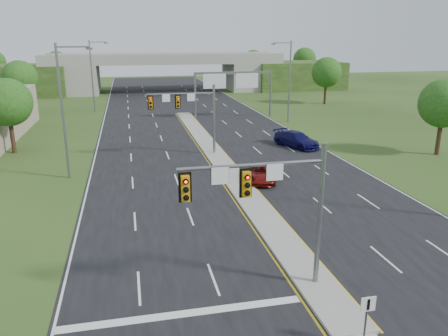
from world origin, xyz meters
TOP-DOWN VIEW (x-y plane):
  - ground at (0.00, 0.00)m, footprint 240.00×240.00m
  - road at (0.00, 35.00)m, footprint 24.00×160.00m
  - median at (0.00, 23.00)m, footprint 2.00×54.00m
  - median_nose at (0.00, -4.00)m, footprint 2.00×2.00m
  - lane_markings at (-0.60, 28.91)m, footprint 23.72×160.00m
  - signal_mast_near at (-2.26, -0.07)m, footprint 6.62×0.60m
  - signal_mast_far at (-2.26, 24.93)m, footprint 6.62×0.60m
  - keep_right_sign at (0.00, -4.53)m, footprint 0.60×0.13m
  - sign_gantry at (6.68, 44.92)m, footprint 11.58×0.44m
  - overpass at (0.00, 80.00)m, footprint 80.00×14.00m
  - lightpole_l_mid at (-13.30, 20.00)m, footprint 2.85×0.25m
  - lightpole_l_far at (-13.30, 55.00)m, footprint 2.85×0.25m
  - lightpole_r_far at (13.30, 40.00)m, footprint 2.85×0.25m
  - tree_l_near at (-20.00, 30.00)m, footprint 4.80×4.80m
  - tree_l_mid at (-24.00, 55.00)m, footprint 5.20×5.20m
  - tree_r_near at (22.00, 20.00)m, footprint 4.80×4.80m
  - tree_r_mid at (26.00, 55.00)m, footprint 5.20×5.20m
  - tree_back_b at (-24.00, 94.00)m, footprint 5.60×5.60m
  - tree_back_c at (24.00, 94.00)m, footprint 5.60×5.60m
  - tree_back_d at (38.00, 94.00)m, footprint 6.00×6.00m
  - car_far_a at (2.19, 15.71)m, footprint 3.36×5.05m
  - car_far_b at (9.27, 26.07)m, footprint 4.35×6.05m

SIDE VIEW (x-z plane):
  - ground at x=0.00m, z-range 0.00..0.00m
  - road at x=0.00m, z-range 0.00..0.02m
  - lane_markings at x=-0.60m, z-range 0.02..0.03m
  - median at x=0.00m, z-range 0.02..0.18m
  - median_nose at x=0.00m, z-range 0.02..0.18m
  - car_far_a at x=2.19m, z-range 0.02..1.31m
  - car_far_b at x=9.27m, z-range 0.02..1.65m
  - keep_right_sign at x=0.00m, z-range 0.42..2.62m
  - overpass at x=0.00m, z-range -0.50..7.60m
  - signal_mast_near at x=-2.26m, z-range 1.23..8.23m
  - signal_mast_far at x=-2.26m, z-range 1.23..8.23m
  - tree_l_near at x=-20.00m, z-range 1.38..8.98m
  - tree_r_near at x=22.00m, z-range 1.38..8.98m
  - sign_gantry at x=6.68m, z-range 1.90..8.58m
  - tree_l_mid at x=-24.00m, z-range 1.44..9.57m
  - tree_r_mid at x=26.00m, z-range 1.44..9.57m
  - tree_back_b at x=-24.00m, z-range 1.35..9.67m
  - tree_back_c at x=24.00m, z-range 1.35..9.67m
  - tree_back_d at x=38.00m, z-range 1.41..10.26m
  - lightpole_l_mid at x=-13.30m, z-range 0.60..11.60m
  - lightpole_l_far at x=-13.30m, z-range 0.60..11.60m
  - lightpole_r_far at x=13.30m, z-range 0.60..11.60m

